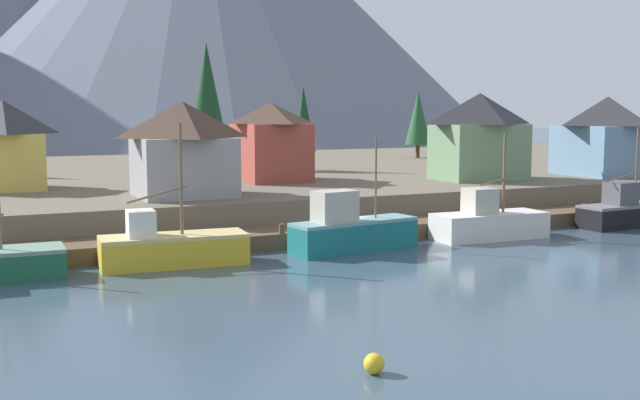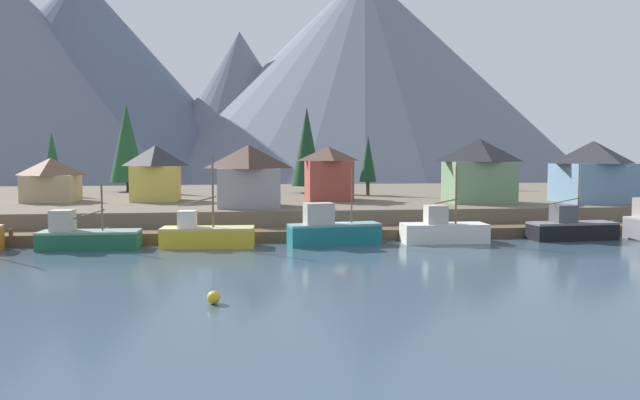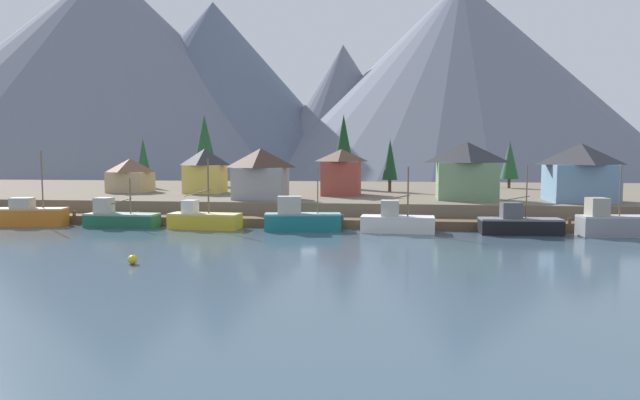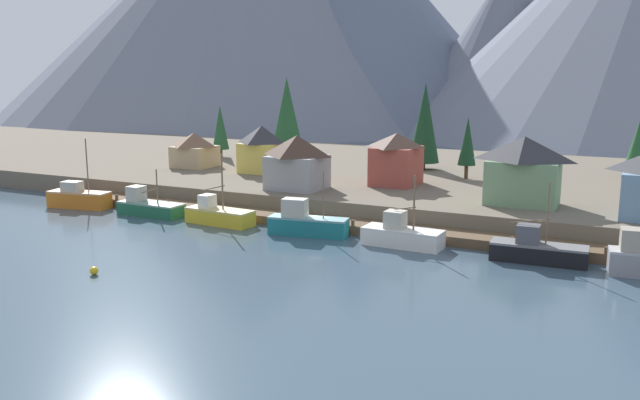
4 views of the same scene
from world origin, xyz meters
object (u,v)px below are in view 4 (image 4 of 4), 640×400
Objects in this scene: fishing_boat_green at (149,207)px; house_red at (396,158)px; fishing_boat_white at (402,235)px; fishing_boat_yellow at (219,215)px; conifer_near_right at (287,112)px; channel_buoy at (94,271)px; house_grey at (297,162)px; conifer_mid_left at (639,141)px; conifer_mid_right at (425,123)px; fishing_boat_teal at (306,223)px; conifer_near_left at (220,127)px; house_tan at (195,149)px; house_green at (523,170)px; fishing_boat_orange at (79,198)px; fishing_boat_black at (537,250)px; conifer_back_left at (467,142)px; house_yellow at (262,149)px.

house_red reaches higher than fishing_boat_green.
fishing_boat_yellow is at bearing -178.21° from fishing_boat_white.
fishing_boat_white is (21.28, 0.04, 0.07)m from fishing_boat_yellow.
channel_buoy is at bearing -75.34° from conifer_near_right.
conifer_mid_left is (36.94, 28.97, 1.54)m from house_grey.
house_red reaches higher than channel_buoy.
conifer_mid_right is 17.97× the size of channel_buoy.
fishing_boat_yellow is 21.28m from fishing_boat_white.
fishing_boat_green is 31.28m from fishing_boat_white.
conifer_near_left reaches higher than fishing_boat_teal.
fishing_boat_teal is at bearing -35.42° from house_tan.
house_green is at bearing 19.42° from fishing_boat_green.
fishing_boat_green is 1.23× the size of house_grey.
house_green reaches higher than house_tan.
house_tan is at bearing -104.18° from conifer_near_right.
fishing_boat_teal is (31.81, 0.09, 0.06)m from fishing_boat_orange.
fishing_boat_white is at bearing -36.89° from conifer_near_left.
house_grey reaches higher than fishing_boat_black.
fishing_boat_teal is 35.55m from conifer_mid_right.
fishing_boat_green is 1.24× the size of house_red.
house_green is 0.58× the size of conifer_near_right.
fishing_boat_green is 0.99× the size of fishing_boat_black.
conifer_near_left reaches higher than fishing_boat_orange.
fishing_boat_yellow is 33.33m from house_green.
conifer_mid_right is (8.64, 23.18, 3.44)m from house_grey.
conifer_mid_right is (1.45, 34.60, 8.02)m from fishing_boat_teal.
conifer_back_left reaches higher than fishing_boat_green.
fishing_boat_yellow is 22.79m from house_yellow.
house_tan is 40.26m from conifer_back_left.
house_yellow reaches higher than fishing_boat_teal.
house_green reaches higher than house_grey.
fishing_boat_black is at bearing 1.27° from fishing_boat_green.
conifer_mid_left is (50.71, 40.09, 6.38)m from fishing_boat_green.
fishing_boat_teal reaches higher than fishing_boat_green.
fishing_boat_orange is 31.81m from fishing_boat_teal.
house_red is 0.81× the size of conifer_back_left.
fishing_boat_white is 54.96m from conifer_near_right.
conifer_mid_left reaches higher than fishing_boat_white.
fishing_boat_white reaches higher than fishing_boat_teal.
house_tan is 25.18m from house_grey.
fishing_boat_white is at bearing -123.67° from house_green.
channel_buoy is at bearing -81.15° from fishing_boat_yellow.
house_tan is (-53.10, 21.19, 4.08)m from fishing_boat_black.
house_green is 56.48m from conifer_near_left.
house_yellow is (-7.24, 21.05, 4.90)m from fishing_boat_yellow.
fishing_boat_white is 1.16× the size of house_grey.
conifer_back_left is (16.51, 17.13, 1.62)m from house_grey.
conifer_mid_right is at bearing 94.18° from house_red.
fishing_boat_orange is 0.65× the size of conifer_near_right.
fishing_boat_teal is at bearing -97.30° from house_red.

